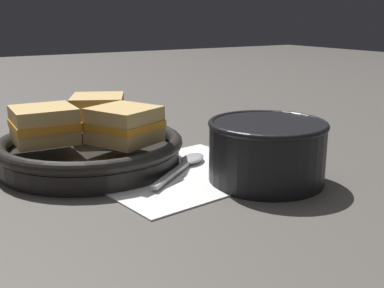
# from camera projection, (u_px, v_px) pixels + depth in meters

# --- Properties ---
(ground_plane) EXTENTS (4.00, 4.00, 0.00)m
(ground_plane) POSITION_uv_depth(u_px,v_px,m) (189.00, 179.00, 0.61)
(ground_plane) COLOR #56514C
(napkin) EXTENTS (0.25, 0.22, 0.00)m
(napkin) POSITION_uv_depth(u_px,v_px,m) (184.00, 173.00, 0.63)
(napkin) COLOR white
(napkin) RESTS_ON ground_plane
(soup_bowl) EXTENTS (0.15, 0.15, 0.08)m
(soup_bowl) POSITION_uv_depth(u_px,v_px,m) (267.00, 148.00, 0.59)
(soup_bowl) COLOR black
(soup_bowl) RESTS_ON ground_plane
(spoon) EXTENTS (0.13, 0.11, 0.01)m
(spoon) POSITION_uv_depth(u_px,v_px,m) (187.00, 162.00, 0.65)
(spoon) COLOR #B7B7BC
(spoon) RESTS_ON napkin
(skillet) EXTENTS (0.25, 0.25, 0.04)m
(skillet) POSITION_uv_depth(u_px,v_px,m) (91.00, 151.00, 0.66)
(skillet) COLOR black
(skillet) RESTS_ON ground_plane
(sandwich_near_left) EXTENTS (0.10, 0.10, 0.05)m
(sandwich_near_left) POSITION_uv_depth(u_px,v_px,m) (98.00, 111.00, 0.70)
(sandwich_near_left) COLOR #DBB26B
(sandwich_near_left) RESTS_ON skillet
(sandwich_near_right) EXTENTS (0.08, 0.08, 0.05)m
(sandwich_near_right) POSITION_uv_depth(u_px,v_px,m) (44.00, 125.00, 0.62)
(sandwich_near_right) COLOR #DBB26B
(sandwich_near_right) RESTS_ON skillet
(sandwich_far_left) EXTENTS (0.10, 0.10, 0.05)m
(sandwich_far_left) POSITION_uv_depth(u_px,v_px,m) (124.00, 125.00, 0.62)
(sandwich_far_left) COLOR #DBB26B
(sandwich_far_left) RESTS_ON skillet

